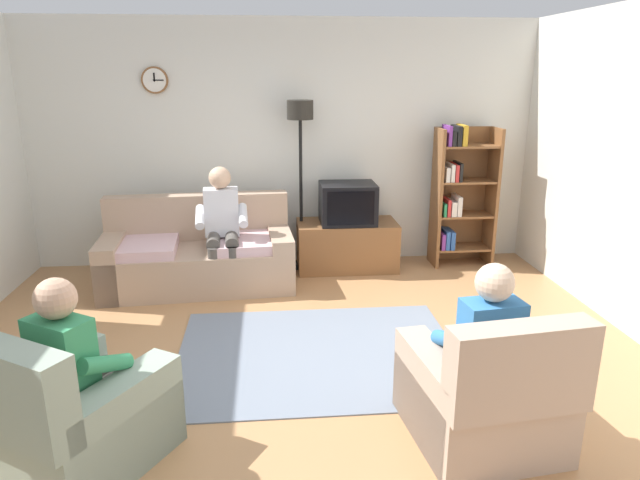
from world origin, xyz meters
name	(u,v)px	position (x,y,z in m)	size (l,w,h in m)	color
ground_plane	(298,371)	(0.00, 0.00, 0.00)	(12.00, 12.00, 0.00)	#B27F51
back_wall_assembly	(284,144)	(0.00, 2.66, 1.35)	(6.20, 0.17, 2.70)	silver
couch	(198,256)	(-0.92, 1.86, 0.31)	(1.96, 1.01, 0.90)	tan
tv_stand	(347,245)	(0.67, 2.25, 0.27)	(1.10, 0.56, 0.54)	brown
tv	(348,203)	(0.67, 2.23, 0.76)	(0.60, 0.49, 0.44)	black
bookshelf	(459,193)	(1.95, 2.32, 0.82)	(0.68, 0.36, 1.59)	brown
floor_lamp	(300,138)	(0.17, 2.35, 1.45)	(0.28, 0.28, 1.85)	black
armchair_near_window	(72,420)	(-1.30, -0.92, 0.29)	(1.14, 1.17, 0.90)	gray
armchair_near_bookshelf	(484,397)	(1.06, -0.91, 0.29)	(0.90, 0.97, 0.90)	tan
area_rug	(319,354)	(0.17, 0.24, 0.01)	(2.20, 1.70, 0.01)	slate
person_on_couch	(222,222)	(-0.66, 1.75, 0.70)	(0.53, 0.56, 1.24)	silver
person_in_left_armchair	(78,361)	(-1.25, -0.85, 0.60)	(0.61, 0.64, 1.12)	#338C59
person_in_right_armchair	(481,342)	(1.05, -0.82, 0.60)	(0.55, 0.57, 1.12)	#3372B2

